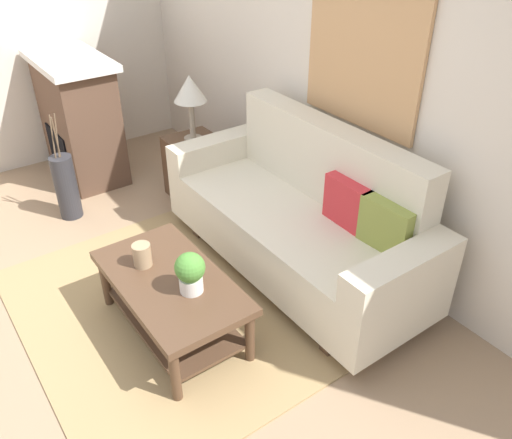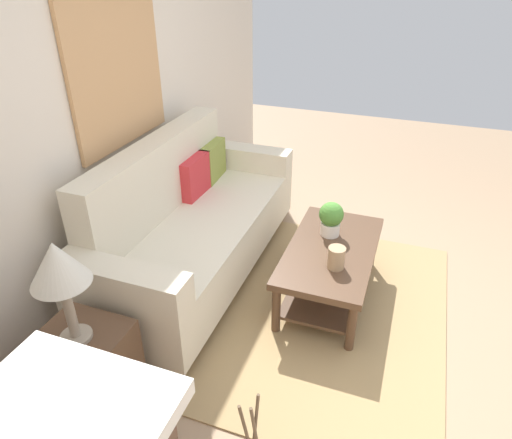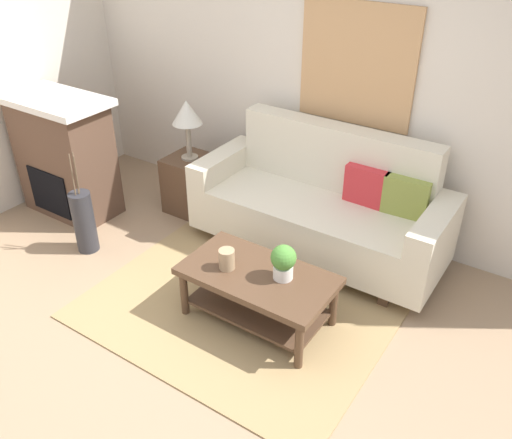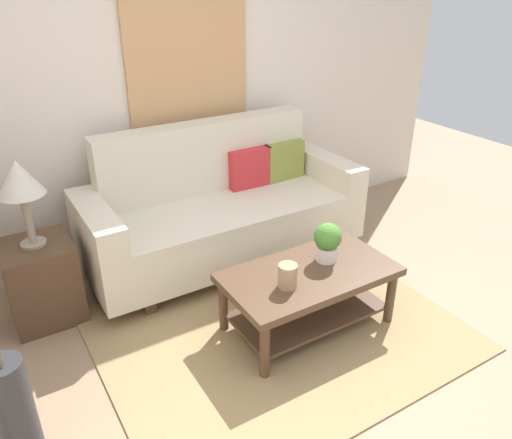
{
  "view_description": "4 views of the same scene",
  "coord_description": "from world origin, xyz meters",
  "px_view_note": "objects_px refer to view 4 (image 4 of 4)",
  "views": [
    {
      "loc": [
        2.54,
        -0.59,
        2.47
      ],
      "look_at": [
        0.18,
        1.1,
        0.61
      ],
      "focal_mm": 37.03,
      "sensor_mm": 36.0,
      "label": 1
    },
    {
      "loc": [
        -2.54,
        0.02,
        2.24
      ],
      "look_at": [
        0.17,
        1.01,
        0.56
      ],
      "focal_mm": 32.23,
      "sensor_mm": 36.0,
      "label": 2
    },
    {
      "loc": [
        1.89,
        -2.12,
        2.76
      ],
      "look_at": [
        -0.06,
        0.81,
        0.6
      ],
      "focal_mm": 38.03,
      "sensor_mm": 36.0,
      "label": 3
    },
    {
      "loc": [
        -1.49,
        -1.66,
        2.14
      ],
      "look_at": [
        0.16,
        1.03,
        0.55
      ],
      "focal_mm": 35.19,
      "sensor_mm": 36.0,
      "label": 4
    }
  ],
  "objects_px": {
    "coffee_table": "(309,286)",
    "potted_plant_tabletop": "(327,241)",
    "couch": "(221,210)",
    "framed_painting": "(188,56)",
    "throw_pillow_olive": "(283,161)",
    "tabletop_vase": "(288,276)",
    "side_table": "(42,281)",
    "table_lamp": "(20,182)",
    "floor_vase": "(14,410)",
    "throw_pillow_crimson": "(249,168)"
  },
  "relations": [
    {
      "from": "tabletop_vase",
      "to": "couch",
      "type": "bearing_deg",
      "value": 82.2
    },
    {
      "from": "couch",
      "to": "throw_pillow_crimson",
      "type": "bearing_deg",
      "value": 20.6
    },
    {
      "from": "throw_pillow_olive",
      "to": "coffee_table",
      "type": "relative_size",
      "value": 0.33
    },
    {
      "from": "coffee_table",
      "to": "potted_plant_tabletop",
      "type": "height_order",
      "value": "potted_plant_tabletop"
    },
    {
      "from": "framed_painting",
      "to": "tabletop_vase",
      "type": "bearing_deg",
      "value": -95.56
    },
    {
      "from": "side_table",
      "to": "framed_painting",
      "type": "relative_size",
      "value": 0.56
    },
    {
      "from": "side_table",
      "to": "framed_painting",
      "type": "distance_m",
      "value": 1.95
    },
    {
      "from": "throw_pillow_olive",
      "to": "coffee_table",
      "type": "height_order",
      "value": "throw_pillow_olive"
    },
    {
      "from": "side_table",
      "to": "throw_pillow_olive",
      "type": "bearing_deg",
      "value": 5.39
    },
    {
      "from": "throw_pillow_crimson",
      "to": "side_table",
      "type": "xyz_separation_m",
      "value": [
        -1.72,
        -0.19,
        -0.4
      ]
    },
    {
      "from": "couch",
      "to": "potted_plant_tabletop",
      "type": "bearing_deg",
      "value": -76.94
    },
    {
      "from": "side_table",
      "to": "framed_painting",
      "type": "bearing_deg",
      "value": 21.14
    },
    {
      "from": "throw_pillow_olive",
      "to": "potted_plant_tabletop",
      "type": "relative_size",
      "value": 1.37
    },
    {
      "from": "throw_pillow_olive",
      "to": "potted_plant_tabletop",
      "type": "bearing_deg",
      "value": -110.72
    },
    {
      "from": "throw_pillow_olive",
      "to": "floor_vase",
      "type": "relative_size",
      "value": 0.64
    },
    {
      "from": "throw_pillow_olive",
      "to": "framed_painting",
      "type": "distance_m",
      "value": 1.14
    },
    {
      "from": "coffee_table",
      "to": "table_lamp",
      "type": "distance_m",
      "value": 1.89
    },
    {
      "from": "potted_plant_tabletop",
      "to": "framed_painting",
      "type": "xyz_separation_m",
      "value": [
        -0.24,
        1.49,
        0.97
      ]
    },
    {
      "from": "throw_pillow_olive",
      "to": "side_table",
      "type": "bearing_deg",
      "value": -174.61
    },
    {
      "from": "potted_plant_tabletop",
      "to": "framed_painting",
      "type": "bearing_deg",
      "value": 99.04
    },
    {
      "from": "throw_pillow_olive",
      "to": "table_lamp",
      "type": "height_order",
      "value": "table_lamp"
    },
    {
      "from": "throw_pillow_olive",
      "to": "coffee_table",
      "type": "xyz_separation_m",
      "value": [
        -0.61,
        -1.2,
        -0.37
      ]
    },
    {
      "from": "couch",
      "to": "table_lamp",
      "type": "relative_size",
      "value": 3.8
    },
    {
      "from": "throw_pillow_olive",
      "to": "table_lamp",
      "type": "distance_m",
      "value": 2.09
    },
    {
      "from": "side_table",
      "to": "potted_plant_tabletop",
      "type": "bearing_deg",
      "value": -30.5
    },
    {
      "from": "couch",
      "to": "coffee_table",
      "type": "height_order",
      "value": "couch"
    },
    {
      "from": "throw_pillow_olive",
      "to": "side_table",
      "type": "xyz_separation_m",
      "value": [
        -2.05,
        -0.19,
        -0.4
      ]
    },
    {
      "from": "throw_pillow_olive",
      "to": "floor_vase",
      "type": "height_order",
      "value": "throw_pillow_olive"
    },
    {
      "from": "couch",
      "to": "side_table",
      "type": "distance_m",
      "value": 1.39
    },
    {
      "from": "framed_painting",
      "to": "coffee_table",
      "type": "bearing_deg",
      "value": -87.7
    },
    {
      "from": "throw_pillow_crimson",
      "to": "tabletop_vase",
      "type": "bearing_deg",
      "value": -111.17
    },
    {
      "from": "coffee_table",
      "to": "framed_painting",
      "type": "distance_m",
      "value": 1.97
    },
    {
      "from": "throw_pillow_crimson",
      "to": "throw_pillow_olive",
      "type": "distance_m",
      "value": 0.34
    },
    {
      "from": "side_table",
      "to": "coffee_table",
      "type": "bearing_deg",
      "value": -34.89
    },
    {
      "from": "table_lamp",
      "to": "couch",
      "type": "bearing_deg",
      "value": 2.81
    },
    {
      "from": "table_lamp",
      "to": "framed_painting",
      "type": "relative_size",
      "value": 0.57
    },
    {
      "from": "coffee_table",
      "to": "framed_painting",
      "type": "height_order",
      "value": "framed_painting"
    },
    {
      "from": "couch",
      "to": "framed_painting",
      "type": "relative_size",
      "value": 2.17
    },
    {
      "from": "potted_plant_tabletop",
      "to": "table_lamp",
      "type": "xyz_separation_m",
      "value": [
        -1.62,
        0.95,
        0.42
      ]
    },
    {
      "from": "table_lamp",
      "to": "floor_vase",
      "type": "height_order",
      "value": "table_lamp"
    },
    {
      "from": "throw_pillow_crimson",
      "to": "table_lamp",
      "type": "bearing_deg",
      "value": -173.56
    },
    {
      "from": "coffee_table",
      "to": "side_table",
      "type": "xyz_separation_m",
      "value": [
        -1.44,
        1.01,
        -0.03
      ]
    },
    {
      "from": "throw_pillow_olive",
      "to": "potted_plant_tabletop",
      "type": "xyz_separation_m",
      "value": [
        -0.43,
        -1.15,
        -0.11
      ]
    },
    {
      "from": "throw_pillow_crimson",
      "to": "table_lamp",
      "type": "relative_size",
      "value": 0.63
    },
    {
      "from": "throw_pillow_olive",
      "to": "table_lamp",
      "type": "xyz_separation_m",
      "value": [
        -2.05,
        -0.19,
        0.31
      ]
    },
    {
      "from": "tabletop_vase",
      "to": "framed_painting",
      "type": "bearing_deg",
      "value": 84.44
    },
    {
      "from": "throw_pillow_crimson",
      "to": "potted_plant_tabletop",
      "type": "relative_size",
      "value": 1.37
    },
    {
      "from": "couch",
      "to": "framed_painting",
      "type": "bearing_deg",
      "value": 90.0
    },
    {
      "from": "tabletop_vase",
      "to": "framed_painting",
      "type": "distance_m",
      "value": 1.92
    },
    {
      "from": "tabletop_vase",
      "to": "framed_painting",
      "type": "xyz_separation_m",
      "value": [
        0.16,
        1.61,
        1.03
      ]
    }
  ]
}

